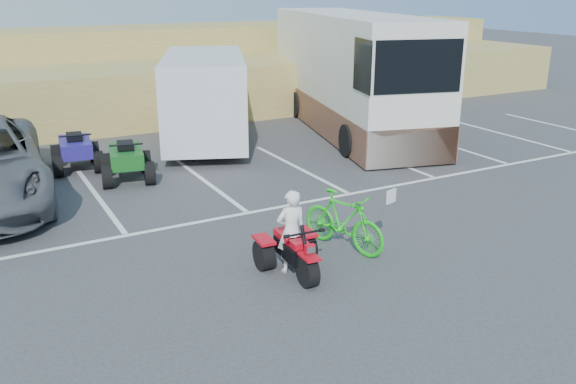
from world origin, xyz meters
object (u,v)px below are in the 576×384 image
rv_motorhome (349,80)px  quad_atv_green (128,180)px  cargo_trailer (205,96)px  quad_atv_blue (78,169)px  red_trike_atv (295,274)px  green_dirt_bike (343,221)px  rider (291,231)px

rv_motorhome → quad_atv_green: rv_motorhome is taller
quad_atv_green → cargo_trailer: bearing=50.8°
quad_atv_blue → quad_atv_green: quad_atv_green is taller
cargo_trailer → quad_atv_green: 4.43m
red_trike_atv → green_dirt_bike: size_ratio=0.77×
rider → quad_atv_green: rider is taller
green_dirt_bike → quad_atv_blue: size_ratio=1.10×
cargo_trailer → green_dirt_bike: bearing=-72.6°
quad_atv_green → rv_motorhome: bearing=27.3°
green_dirt_bike → rv_motorhome: bearing=37.9°
quad_atv_green → green_dirt_bike: bearing=-57.2°
red_trike_atv → green_dirt_bike: (1.33, 0.52, 0.57)m
rider → quad_atv_green: size_ratio=0.87×
quad_atv_green → quad_atv_blue: bearing=131.8°
cargo_trailer → quad_atv_blue: cargo_trailer is taller
red_trike_atv → cargo_trailer: bearing=81.4°
quad_atv_blue → cargo_trailer: bearing=20.1°
green_dirt_bike → cargo_trailer: bearing=67.6°
red_trike_atv → quad_atv_green: (-1.16, 6.82, 0.00)m
green_dirt_bike → quad_atv_blue: green_dirt_bike is taller
red_trike_atv → rv_motorhome: 11.92m
green_dirt_bike → cargo_trailer: cargo_trailer is taller
rider → cargo_trailer: bearing=-98.8°
red_trike_atv → quad_atv_green: 6.92m
cargo_trailer → quad_atv_blue: (-4.18, -1.03, -1.50)m
quad_atv_blue → green_dirt_bike: bearing=-60.2°
cargo_trailer → rider: bearing=-80.4°
green_dirt_bike → red_trike_atv: bearing=-176.6°
quad_atv_blue → quad_atv_green: 1.89m
green_dirt_bike → quad_atv_blue: bearing=95.8°
cargo_trailer → quad_atv_green: size_ratio=3.72×
green_dirt_bike → cargo_trailer: (0.72, 8.96, 0.93)m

